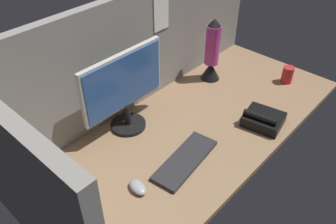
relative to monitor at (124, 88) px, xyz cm
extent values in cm
cube|color=#8C6B4C|center=(22.86, -25.14, -24.94)|extent=(180.00, 80.00, 3.00)
cube|color=gray|center=(22.86, 12.36, 7.40)|extent=(180.00, 5.00, 61.68)
cube|color=white|center=(36.38, 9.56, 24.18)|extent=(10.57, 0.40, 19.98)
cube|color=gray|center=(-64.64, -25.14, 7.40)|extent=(5.00, 80.00, 61.68)
cylinder|color=black|center=(0.00, -0.64, -22.54)|extent=(18.00, 18.00, 1.80)
cylinder|color=black|center=(0.00, -0.64, -16.14)|extent=(3.20, 3.20, 11.00)
cube|color=#B7B7B7|center=(0.00, 0.36, 3.73)|extent=(47.80, 2.40, 28.73)
cube|color=#264C8C|center=(0.00, -1.04, 3.73)|extent=(45.40, 0.60, 26.33)
cube|color=#262628|center=(0.42, -38.63, -22.44)|extent=(38.37, 17.66, 2.00)
ellipsoid|color=#99999E|center=(-25.61, -34.48, -21.74)|extent=(7.18, 10.42, 3.40)
cylinder|color=#B2B2B7|center=(-57.41, -15.72, -19.07)|extent=(7.96, 7.96, 8.73)
cylinder|color=red|center=(92.84, -40.83, -18.34)|extent=(6.58, 6.58, 10.19)
cone|color=black|center=(65.17, -3.93, -18.08)|extent=(11.79, 11.79, 10.72)
cylinder|color=#B2338C|center=(65.17, -3.93, -0.92)|extent=(8.58, 8.58, 23.59)
cone|color=black|center=(65.17, -3.93, 13.02)|extent=(7.72, 7.72, 4.29)
cube|color=black|center=(48.28, -50.92, -20.64)|extent=(20.16, 21.77, 5.60)
cylinder|color=black|center=(43.61, -50.92, -16.24)|extent=(6.25, 17.40, 3.20)
camera|label=1|loc=(-87.85, -108.60, 93.82)|focal=37.44mm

